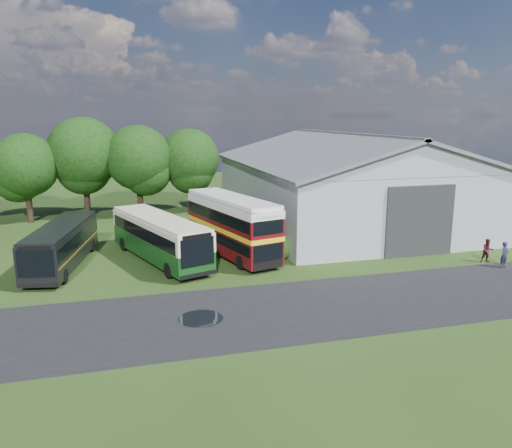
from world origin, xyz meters
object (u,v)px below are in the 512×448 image
object	(u,v)px
storage_shed	(345,177)
bus_dark_single	(62,244)
visitor_b	(488,251)
visitor_a	(504,255)
bus_maroon_double	(232,226)
bus_green_single	(159,237)

from	to	relation	value
storage_shed	bus_dark_single	bearing A→B (deg)	-161.40
bus_dark_single	visitor_b	xyz separation A→B (m)	(27.30, -6.70, -0.67)
visitor_a	visitor_b	xyz separation A→B (m)	(-0.22, 1.27, -0.04)
bus_dark_single	visitor_b	bearing A→B (deg)	-3.38
bus_maroon_double	visitor_a	world-z (taller)	bus_maroon_double
visitor_a	visitor_b	size ratio (longest dim) A/B	1.05
storage_shed	bus_green_single	size ratio (longest dim) A/B	2.21
bus_dark_single	storage_shed	bearing A→B (deg)	29.00
storage_shed	visitor_a	size ratio (longest dim) A/B	14.59
bus_green_single	visitor_b	size ratio (longest dim) A/B	6.97
bus_dark_single	bus_green_single	bearing A→B (deg)	7.34
bus_dark_single	visitor_a	xyz separation A→B (m)	(27.52, -7.97, -0.63)
storage_shed	bus_green_single	world-z (taller)	storage_shed
storage_shed	bus_maroon_double	xyz separation A→B (m)	(-12.51, -8.36, -2.08)
bus_green_single	visitor_a	world-z (taller)	bus_green_single
bus_maroon_double	visitor_b	bearing A→B (deg)	-36.33
storage_shed	bus_green_single	distance (m)	19.56
visitor_b	storage_shed	bearing A→B (deg)	121.52
bus_dark_single	visitor_a	bearing A→B (deg)	-5.75
storage_shed	visitor_b	xyz separation A→B (m)	(3.57, -14.68, -3.36)
bus_maroon_double	visitor_a	bearing A→B (deg)	-39.85
bus_green_single	visitor_b	world-z (taller)	bus_green_single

